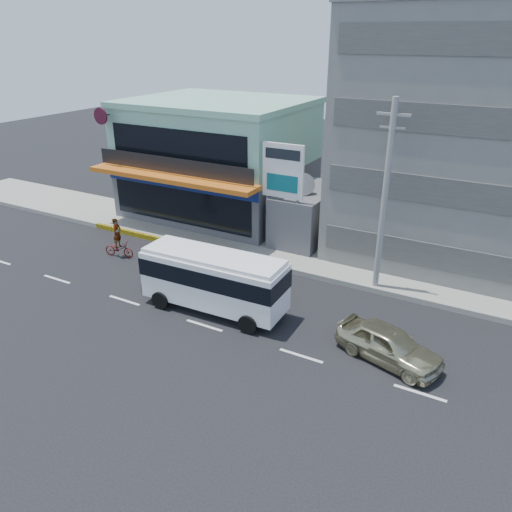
{
  "coord_description": "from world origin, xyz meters",
  "views": [
    {
      "loc": [
        11.89,
        -16.45,
        12.68
      ],
      "look_at": [
        0.62,
        3.93,
        2.2
      ],
      "focal_mm": 35.0,
      "sensor_mm": 36.0,
      "label": 1
    }
  ],
  "objects_px": {
    "satellite_dish": "(302,193)",
    "sedan": "(389,344)",
    "billboard": "(283,177)",
    "utility_pole_near": "(385,198)",
    "shop_building": "(219,161)",
    "minibus": "(214,277)",
    "motorcycle_rider": "(118,244)",
    "concrete_building": "(495,142)"
  },
  "relations": [
    {
      "from": "shop_building",
      "to": "satellite_dish",
      "type": "height_order",
      "value": "shop_building"
    },
    {
      "from": "shop_building",
      "to": "minibus",
      "type": "bearing_deg",
      "value": -58.54
    },
    {
      "from": "concrete_building",
      "to": "motorcycle_rider",
      "type": "bearing_deg",
      "value": -150.25
    },
    {
      "from": "sedan",
      "to": "motorcycle_rider",
      "type": "bearing_deg",
      "value": 98.07
    },
    {
      "from": "shop_building",
      "to": "motorcycle_rider",
      "type": "bearing_deg",
      "value": -96.35
    },
    {
      "from": "minibus",
      "to": "utility_pole_near",
      "type": "bearing_deg",
      "value": 42.73
    },
    {
      "from": "sedan",
      "to": "shop_building",
      "type": "bearing_deg",
      "value": 69.15
    },
    {
      "from": "billboard",
      "to": "motorcycle_rider",
      "type": "distance_m",
      "value": 10.82
    },
    {
      "from": "billboard",
      "to": "utility_pole_near",
      "type": "height_order",
      "value": "utility_pole_near"
    },
    {
      "from": "motorcycle_rider",
      "to": "sedan",
      "type": "bearing_deg",
      "value": -8.45
    },
    {
      "from": "utility_pole_near",
      "to": "minibus",
      "type": "distance_m",
      "value": 9.31
    },
    {
      "from": "satellite_dish",
      "to": "sedan",
      "type": "height_order",
      "value": "satellite_dish"
    },
    {
      "from": "utility_pole_near",
      "to": "shop_building",
      "type": "bearing_deg",
      "value": 154.94
    },
    {
      "from": "shop_building",
      "to": "satellite_dish",
      "type": "xyz_separation_m",
      "value": [
        8.0,
        -2.95,
        -0.42
      ]
    },
    {
      "from": "billboard",
      "to": "minibus",
      "type": "height_order",
      "value": "billboard"
    },
    {
      "from": "billboard",
      "to": "sedan",
      "type": "distance_m",
      "value": 12.41
    },
    {
      "from": "satellite_dish",
      "to": "billboard",
      "type": "relative_size",
      "value": 0.22
    },
    {
      "from": "shop_building",
      "to": "minibus",
      "type": "height_order",
      "value": "shop_building"
    },
    {
      "from": "utility_pole_near",
      "to": "sedan",
      "type": "relative_size",
      "value": 2.19
    },
    {
      "from": "motorcycle_rider",
      "to": "utility_pole_near",
      "type": "bearing_deg",
      "value": 12.39
    },
    {
      "from": "motorcycle_rider",
      "to": "billboard",
      "type": "bearing_deg",
      "value": 30.76
    },
    {
      "from": "motorcycle_rider",
      "to": "shop_building",
      "type": "bearing_deg",
      "value": 83.65
    },
    {
      "from": "shop_building",
      "to": "satellite_dish",
      "type": "relative_size",
      "value": 8.27
    },
    {
      "from": "minibus",
      "to": "motorcycle_rider",
      "type": "bearing_deg",
      "value": 163.49
    },
    {
      "from": "utility_pole_near",
      "to": "billboard",
      "type": "bearing_deg",
      "value": 164.52
    },
    {
      "from": "minibus",
      "to": "satellite_dish",
      "type": "bearing_deg",
      "value": 87.67
    },
    {
      "from": "shop_building",
      "to": "utility_pole_near",
      "type": "xyz_separation_m",
      "value": [
        14.0,
        -6.55,
        1.15
      ]
    },
    {
      "from": "minibus",
      "to": "concrete_building",
      "type": "bearing_deg",
      "value": 52.43
    },
    {
      "from": "shop_building",
      "to": "utility_pole_near",
      "type": "distance_m",
      "value": 15.5
    },
    {
      "from": "concrete_building",
      "to": "motorcycle_rider",
      "type": "relative_size",
      "value": 6.46
    },
    {
      "from": "concrete_building",
      "to": "motorcycle_rider",
      "type": "xyz_separation_m",
      "value": [
        -19.1,
        -10.92,
        -6.18
      ]
    },
    {
      "from": "concrete_building",
      "to": "motorcycle_rider",
      "type": "height_order",
      "value": "concrete_building"
    },
    {
      "from": "shop_building",
      "to": "sedan",
      "type": "distance_m",
      "value": 20.76
    },
    {
      "from": "billboard",
      "to": "shop_building",
      "type": "bearing_deg",
      "value": 147.68
    },
    {
      "from": "shop_building",
      "to": "motorcycle_rider",
      "type": "xyz_separation_m",
      "value": [
        -1.1,
        -9.86,
        -3.18
      ]
    },
    {
      "from": "shop_building",
      "to": "concrete_building",
      "type": "height_order",
      "value": "concrete_building"
    },
    {
      "from": "motorcycle_rider",
      "to": "satellite_dish",
      "type": "bearing_deg",
      "value": 37.24
    },
    {
      "from": "concrete_building",
      "to": "satellite_dish",
      "type": "distance_m",
      "value": 11.3
    },
    {
      "from": "utility_pole_near",
      "to": "motorcycle_rider",
      "type": "distance_m",
      "value": 16.05
    },
    {
      "from": "shop_building",
      "to": "concrete_building",
      "type": "distance_m",
      "value": 18.28
    },
    {
      "from": "concrete_building",
      "to": "minibus",
      "type": "distance_m",
      "value": 17.81
    },
    {
      "from": "billboard",
      "to": "utility_pole_near",
      "type": "xyz_separation_m",
      "value": [
        6.5,
        -1.8,
        0.22
      ]
    }
  ]
}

